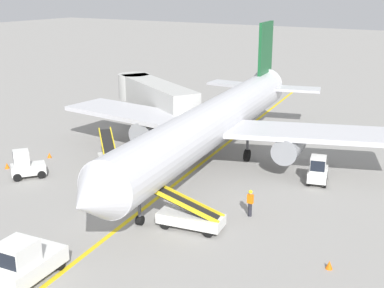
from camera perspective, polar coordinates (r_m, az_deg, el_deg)
ground_plane at (r=31.39m, az=-8.04°, el=-8.39°), size 300.00×300.00×0.00m
taxi_line_yellow at (r=35.13m, az=-3.12°, el=-5.38°), size 11.29×79.28×0.01m
airliner at (r=39.88m, az=2.57°, el=2.55°), size 28.34×35.30×10.10m
jet_bridge at (r=49.33m, az=-4.49°, el=5.48°), size 12.36×8.62×4.85m
pushback_tug at (r=26.10m, az=-17.96°, el=-12.24°), size 2.24×3.77×2.20m
baggage_tug_near_wing at (r=39.35m, az=-17.86°, el=-2.28°), size 2.49×2.70×2.10m
baggage_tug_by_cargo_door at (r=37.43m, az=13.72°, el=-2.91°), size 1.86×2.65×2.10m
belt_loader_forward_hold at (r=39.53m, az=-9.06°, el=-1.78°), size 4.50×4.34×2.59m
belt_loader_aft_hold at (r=29.92m, az=-0.35°, el=-7.90°), size 5.14×2.08×2.59m
baggage_cart_loaded at (r=33.86m, az=-9.44°, el=-5.64°), size 2.37×3.82×0.94m
ground_crew_marshaller at (r=31.52m, az=6.44°, el=-6.40°), size 0.36×0.24×1.70m
safety_cone_nose_left at (r=42.00m, az=-19.74°, el=-2.27°), size 0.36×0.36×0.44m
safety_cone_nose_right at (r=43.57m, az=-15.46°, el=-1.19°), size 0.36×0.36×0.44m
safety_cone_wingtip_left at (r=27.03m, az=14.90°, el=-12.76°), size 0.36×0.36×0.44m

